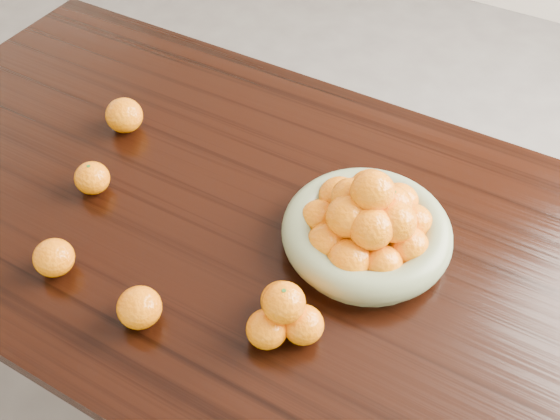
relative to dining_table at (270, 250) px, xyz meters
The scene contains 8 objects.
ground 0.66m from the dining_table, ahead, with size 5.00×5.00×0.00m, color #64615F.
dining_table is the anchor object (origin of this frame).
fruit_bowl 0.25m from the dining_table, 13.50° to the left, with size 0.34×0.34×0.19m.
orange_pyramid 0.29m from the dining_table, 54.23° to the right, with size 0.13×0.14×0.12m.
loose_orange_0 0.42m from the dining_table, 164.94° to the right, with size 0.08×0.08×0.07m, color orange.
loose_orange_1 0.45m from the dining_table, 134.34° to the right, with size 0.08×0.08×0.07m, color orange.
loose_orange_2 0.35m from the dining_table, 105.11° to the right, with size 0.08×0.08×0.08m, color orange.
loose_orange_3 0.48m from the dining_table, 168.38° to the left, with size 0.09×0.09×0.08m, color orange.
Camera 1 is at (0.44, -0.74, 1.73)m, focal length 40.00 mm.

